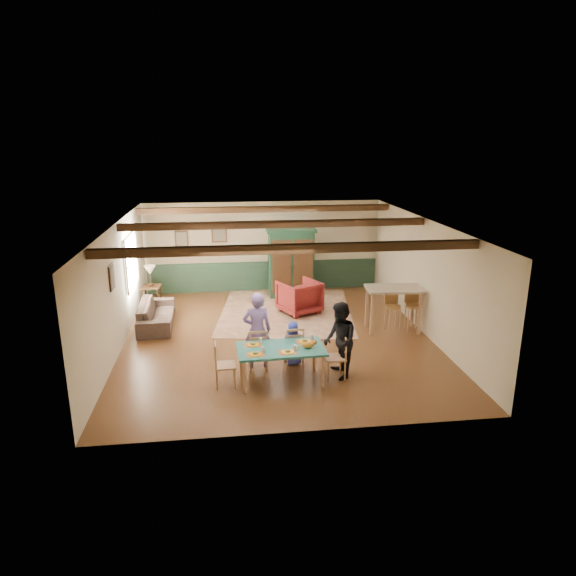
{
  "coord_description": "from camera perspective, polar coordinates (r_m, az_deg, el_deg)",
  "views": [
    {
      "loc": [
        -1.16,
        -11.1,
        4.48
      ],
      "look_at": [
        0.27,
        0.2,
        1.15
      ],
      "focal_mm": 32.0,
      "sensor_mm": 36.0,
      "label": 1
    }
  ],
  "objects": [
    {
      "name": "sofa",
      "position": [
        13.14,
        -14.41,
        -2.81
      ],
      "size": [
        0.86,
        2.05,
        0.59
      ],
      "primitive_type": "imported",
      "rotation": [
        0.0,
        0.0,
        1.6
      ],
      "color": "#382A23",
      "rests_on": "floor"
    },
    {
      "name": "ceiling_beam_mid",
      "position": [
        11.71,
        -1.43,
        7.1
      ],
      "size": [
        6.95,
        0.16,
        0.16
      ],
      "primitive_type": "cube",
      "color": "black",
      "rests_on": "ceiling"
    },
    {
      "name": "picture_back_a",
      "position": [
        15.31,
        -7.65,
        6.06
      ],
      "size": [
        0.45,
        0.04,
        0.55
      ],
      "primitive_type": null,
      "color": "gray",
      "rests_on": "wall_back"
    },
    {
      "name": "dining_chair_end_left",
      "position": [
        9.72,
        -6.99,
        -8.42
      ],
      "size": [
        0.42,
        0.4,
        0.87
      ],
      "primitive_type": null,
      "rotation": [
        0.0,
        0.0,
        1.61
      ],
      "color": "#A77653",
      "rests_on": "floor"
    },
    {
      "name": "window_left",
      "position": [
        13.33,
        -17.01,
        2.87
      ],
      "size": [
        0.06,
        1.6,
        1.3
      ],
      "primitive_type": null,
      "color": "white",
      "rests_on": "wall_left"
    },
    {
      "name": "picture_back_b",
      "position": [
        15.38,
        -11.75,
        5.35
      ],
      "size": [
        0.38,
        0.04,
        0.48
      ],
      "primitive_type": null,
      "color": "gray",
      "rests_on": "wall_back"
    },
    {
      "name": "wainscot_back",
      "position": [
        15.65,
        -2.71,
        1.35
      ],
      "size": [
        6.95,
        0.03,
        0.9
      ],
      "primitive_type": "cube",
      "color": "#1C3424",
      "rests_on": "floor"
    },
    {
      "name": "bar_stool_right",
      "position": [
        12.69,
        13.69,
        -2.45
      ],
      "size": [
        0.38,
        0.42,
        1.01
      ],
      "primitive_type": null,
      "rotation": [
        0.0,
        0.0,
        -0.07
      ],
      "color": "#B37E45",
      "rests_on": "floor"
    },
    {
      "name": "picture_left_wall",
      "position": [
        11.09,
        -18.98,
        1.14
      ],
      "size": [
        0.04,
        0.42,
        0.52
      ],
      "primitive_type": null,
      "color": "gray",
      "rests_on": "wall_left"
    },
    {
      "name": "counter_table",
      "position": [
        12.53,
        11.58,
        -2.35
      ],
      "size": [
        1.36,
        0.86,
        1.09
      ],
      "primitive_type": null,
      "rotation": [
        0.0,
        0.0,
        -0.07
      ],
      "color": "#BDAE93",
      "rests_on": "floor"
    },
    {
      "name": "place_setting_far_left",
      "position": [
        9.85,
        -3.91,
        -6.07
      ],
      "size": [
        0.38,
        0.29,
        0.11
      ],
      "primitive_type": null,
      "rotation": [
        0.0,
        0.0,
        0.04
      ],
      "color": "#F5A920",
      "rests_on": "dining_table"
    },
    {
      "name": "dining_table",
      "position": [
        9.85,
        -0.79,
        -8.53
      ],
      "size": [
        1.68,
        0.99,
        0.69
      ],
      "primitive_type": null,
      "rotation": [
        0.0,
        0.0,
        0.04
      ],
      "color": "#1F655B",
      "rests_on": "floor"
    },
    {
      "name": "person_woman",
      "position": [
        9.92,
        5.78,
        -5.86
      ],
      "size": [
        0.6,
        0.76,
        1.51
      ],
      "primitive_type": "imported",
      "rotation": [
        0.0,
        0.0,
        -1.53
      ],
      "color": "black",
      "rests_on": "floor"
    },
    {
      "name": "armchair",
      "position": [
        13.59,
        1.26,
        -0.99
      ],
      "size": [
        1.27,
        1.28,
        0.88
      ],
      "primitive_type": "imported",
      "rotation": [
        0.0,
        0.0,
        -2.69
      ],
      "color": "#551114",
      "rests_on": "floor"
    },
    {
      "name": "person_man",
      "position": [
        10.31,
        -3.45,
        -4.72
      ],
      "size": [
        0.59,
        0.4,
        1.58
      ],
      "primitive_type": "imported",
      "rotation": [
        0.0,
        0.0,
        3.19
      ],
      "color": "#7F62A8",
      "rests_on": "floor"
    },
    {
      "name": "wall_back",
      "position": [
        15.46,
        -2.76,
        4.59
      ],
      "size": [
        7.0,
        0.02,
        2.7
      ],
      "primitive_type": "cube",
      "color": "beige",
      "rests_on": "floor"
    },
    {
      "name": "wall_left",
      "position": [
        11.77,
        -18.39,
        0.01
      ],
      "size": [
        0.02,
        8.0,
        2.7
      ],
      "primitive_type": "cube",
      "color": "beige",
      "rests_on": "floor"
    },
    {
      "name": "place_setting_near_left",
      "position": [
        9.43,
        -3.62,
        -7.11
      ],
      "size": [
        0.38,
        0.29,
        0.11
      ],
      "primitive_type": null,
      "rotation": [
        0.0,
        0.0,
        0.04
      ],
      "color": "#F5A920",
      "rests_on": "dining_table"
    },
    {
      "name": "ceiling_beam_back",
      "position": [
        14.27,
        -2.5,
        8.75
      ],
      "size": [
        6.95,
        0.16,
        0.16
      ],
      "primitive_type": "cube",
      "color": "black",
      "rests_on": "ceiling"
    },
    {
      "name": "place_setting_near_center",
      "position": [
        9.5,
        -0.03,
        -6.88
      ],
      "size": [
        0.38,
        0.29,
        0.11
      ],
      "primitive_type": null,
      "rotation": [
        0.0,
        0.0,
        0.04
      ],
      "color": "#F5A920",
      "rests_on": "dining_table"
    },
    {
      "name": "cat",
      "position": [
        9.69,
        2.25,
        -6.25
      ],
      "size": [
        0.33,
        0.14,
        0.16
      ],
      "primitive_type": null,
      "rotation": [
        0.0,
        0.0,
        0.04
      ],
      "color": "orange",
      "rests_on": "dining_table"
    },
    {
      "name": "dining_chair_far_left",
      "position": [
        10.37,
        -3.37,
        -6.7
      ],
      "size": [
        0.4,
        0.42,
        0.87
      ],
      "primitive_type": null,
      "rotation": [
        0.0,
        0.0,
        3.19
      ],
      "color": "#A77653",
      "rests_on": "floor"
    },
    {
      "name": "armoire",
      "position": [
        14.91,
        0.35,
        2.79
      ],
      "size": [
        1.43,
        0.6,
        2.0
      ],
      "primitive_type": "cube",
      "rotation": [
        0.0,
        0.0,
        0.02
      ],
      "color": "black",
      "rests_on": "floor"
    },
    {
      "name": "area_rug",
      "position": [
        13.86,
        -0.23,
        -2.54
      ],
      "size": [
        3.96,
        4.51,
        0.01
      ],
      "primitive_type": "cube",
      "rotation": [
        0.0,
        0.0,
        -0.14
      ],
      "color": "#C0B28B",
      "rests_on": "floor"
    },
    {
      "name": "dining_chair_far_right",
      "position": [
        10.47,
        0.64,
        -6.44
      ],
      "size": [
        0.4,
        0.42,
        0.87
      ],
      "primitive_type": null,
      "rotation": [
        0.0,
        0.0,
        3.19
      ],
      "color": "#A77653",
      "rests_on": "floor"
    },
    {
      "name": "ceiling_beam_front",
      "position": [
        9.07,
        0.31,
        4.4
      ],
      "size": [
        6.95,
        0.16,
        0.16
      ],
      "primitive_type": "cube",
      "color": "black",
      "rests_on": "ceiling"
    },
    {
      "name": "bar_stool_left",
      "position": [
        12.52,
        11.58,
        -2.57
      ],
      "size": [
        0.37,
        0.41,
        1.01
      ],
      "primitive_type": null,
      "rotation": [
        0.0,
        0.0,
        0.04
      ],
      "color": "#B37E45",
      "rests_on": "floor"
    },
    {
      "name": "end_table",
      "position": [
        14.55,
        -14.89,
        -0.94
      ],
      "size": [
        0.54,
        0.54,
        0.62
      ],
      "primitive_type": null,
      "rotation": [
        0.0,
        0.0,
        -0.08
      ],
      "color": "black",
      "rests_on": "floor"
    },
    {
      "name": "person_child",
      "position": [
        10.52,
        0.57,
        -6.17
      ],
      "size": [
        0.46,
        0.31,
        0.92
      ],
      "primitive_type": "imported",
      "rotation": [
        0.0,
        0.0,
        3.19
      ],
      "color": "#2A37A9",
      "rests_on": "floor"
    },
    {
      "name": "floor",
      "position": [
        12.02,
        -1.15,
        -5.58
      ],
      "size": [
        8.0,
        8.0,
        0.0
      ],
      "primitive_type": "plane",
      "color": "#4D2A15",
      "rests_on": "ground"
    },
    {
      "name": "place_setting_far_right",
      "position": [
        9.99,
        1.86,
        -5.71
      ],
      "size": [
        0.38,
        0.29,
        0.11
      ],
      "primitive_type": null,
      "rotation": [
        0.0,
        0.0,
        0.04
      ],
      "color": "#F5A920",
      "rests_on": "dining_table"
    },
    {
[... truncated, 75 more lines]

